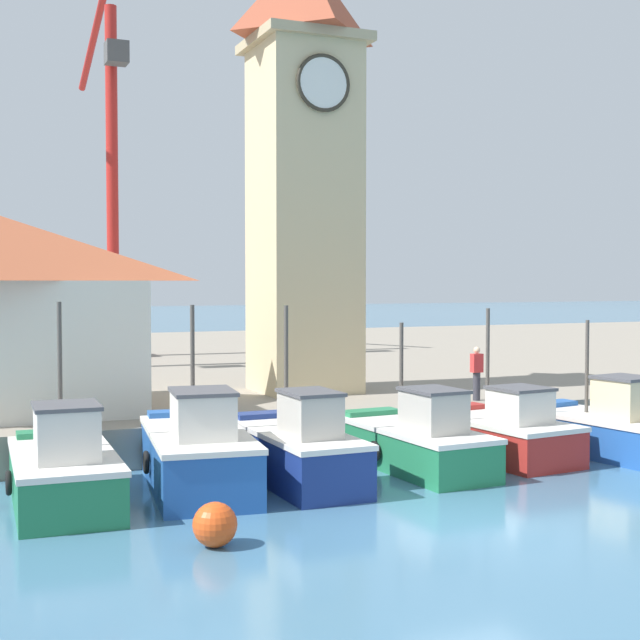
{
  "coord_description": "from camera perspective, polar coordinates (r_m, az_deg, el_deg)",
  "views": [
    {
      "loc": [
        -9.2,
        -13.85,
        4.62
      ],
      "look_at": [
        0.82,
        9.74,
        3.5
      ],
      "focal_mm": 50.0,
      "sensor_mm": 36.0,
      "label": 1
    }
  ],
  "objects": [
    {
      "name": "fishing_boat_left_inner",
      "position": [
        20.57,
        -1.49,
        -8.3
      ],
      "size": [
        1.92,
        4.88,
        4.05
      ],
      "color": "navy",
      "rests_on": "ground"
    },
    {
      "name": "dock_worker_near_tower",
      "position": [
        27.21,
        10.0,
        -3.33
      ],
      "size": [
        0.34,
        0.22,
        1.62
      ],
      "color": "#33333D",
      "rests_on": "quay_wharf"
    },
    {
      "name": "quay_wharf",
      "position": [
        42.79,
        -10.5,
        -3.05
      ],
      "size": [
        120.0,
        40.0,
        1.03
      ],
      "primitive_type": "cube",
      "color": "gray",
      "rests_on": "ground"
    },
    {
      "name": "fishing_boat_center",
      "position": [
        23.77,
        11.55,
        -7.11
      ],
      "size": [
        2.54,
        4.51,
        3.91
      ],
      "color": "#AD2823",
      "rests_on": "ground"
    },
    {
      "name": "fishing_boat_mid_left",
      "position": [
        22.13,
        6.14,
        -7.72
      ],
      "size": [
        2.16,
        5.03,
        3.58
      ],
      "color": "#237A4C",
      "rests_on": "ground"
    },
    {
      "name": "fishing_boat_left_outer",
      "position": [
        20.17,
        -7.85,
        -8.42
      ],
      "size": [
        2.71,
        5.41,
        4.08
      ],
      "color": "#2356A8",
      "rests_on": "ground"
    },
    {
      "name": "ground_plane",
      "position": [
        17.26,
        10.46,
        -13.06
      ],
      "size": [
        300.0,
        300.0,
        0.0
      ],
      "primitive_type": "plane",
      "color": "teal"
    },
    {
      "name": "mooring_buoy",
      "position": [
        15.95,
        -6.74,
        -12.88
      ],
      "size": [
        0.78,
        0.78,
        0.78
      ],
      "primitive_type": "sphere",
      "color": "#E54C19",
      "rests_on": "ground"
    },
    {
      "name": "port_crane_near",
      "position": [
        43.79,
        -13.21,
        6.43
      ],
      "size": [
        2.0,
        9.71,
        18.41
      ],
      "color": "maroon",
      "rests_on": "quay_wharf"
    },
    {
      "name": "fishing_boat_far_left",
      "position": [
        19.28,
        -16.08,
        -9.23
      ],
      "size": [
        2.22,
        4.8,
        4.18
      ],
      "color": "#237A4C",
      "rests_on": "ground"
    },
    {
      "name": "fishing_boat_mid_right",
      "position": [
        25.08,
        17.71,
        -6.58
      ],
      "size": [
        2.72,
        4.59,
        3.57
      ],
      "color": "#2356A8",
      "rests_on": "ground"
    },
    {
      "name": "clock_tower",
      "position": [
        29.22,
        -1.03,
        10.3
      ],
      "size": [
        3.51,
        3.51,
        15.86
      ],
      "color": "beige",
      "rests_on": "quay_wharf"
    }
  ]
}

